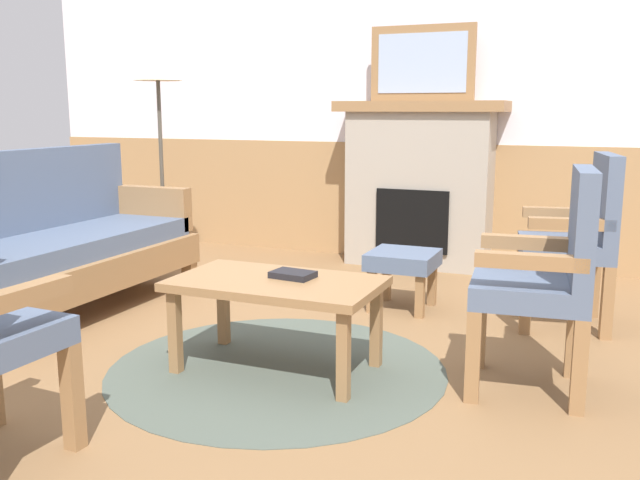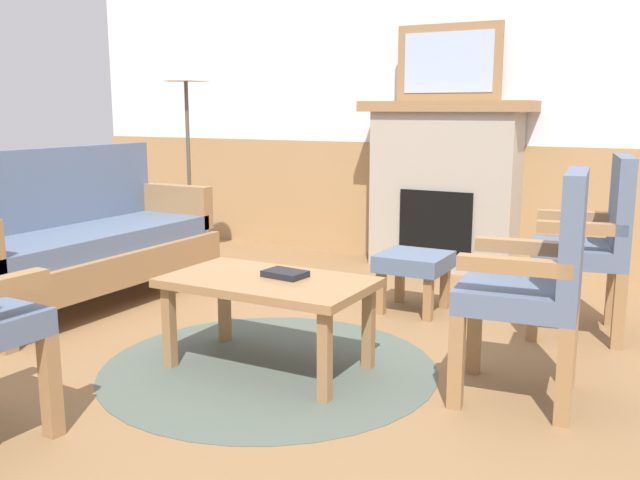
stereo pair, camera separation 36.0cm
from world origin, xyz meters
TOP-DOWN VIEW (x-y plane):
  - ground_plane at (0.00, 0.00)m, footprint 14.00×14.00m
  - wall_back at (0.00, 2.60)m, footprint 7.20×0.14m
  - fireplace at (0.00, 2.35)m, footprint 1.30×0.44m
  - framed_picture at (0.00, 2.35)m, footprint 0.80×0.04m
  - couch at (-1.67, 0.27)m, footprint 0.70×1.80m
  - coffee_table at (-0.03, -0.10)m, footprint 0.96×0.56m
  - round_rug at (-0.03, -0.10)m, footprint 1.61×1.61m
  - book_on_table at (0.03, -0.04)m, footprint 0.21×0.16m
  - footstool at (0.23, 1.12)m, footprint 0.40×0.40m
  - armchair_near_fireplace at (1.23, 1.16)m, footprint 0.56×0.56m
  - armchair_by_window_left at (1.15, 0.12)m, footprint 0.53×0.53m
  - floor_lamp_by_couch at (-1.81, 1.52)m, footprint 0.36×0.36m

SIDE VIEW (x-z plane):
  - ground_plane at x=0.00m, z-range 0.00..0.00m
  - round_rug at x=-0.03m, z-range 0.00..0.01m
  - footstool at x=0.23m, z-range 0.10..0.46m
  - coffee_table at x=-0.03m, z-range 0.17..0.61m
  - couch at x=-1.67m, z-range -0.09..0.89m
  - book_on_table at x=0.03m, z-range 0.44..0.47m
  - armchair_near_fireplace at x=1.23m, z-range 0.05..1.03m
  - armchair_by_window_left at x=1.15m, z-range 0.05..1.03m
  - fireplace at x=0.00m, z-range 0.01..1.29m
  - wall_back at x=0.00m, z-range -0.04..2.66m
  - floor_lamp_by_couch at x=-1.81m, z-range 0.61..2.29m
  - framed_picture at x=0.00m, z-range 1.28..1.84m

